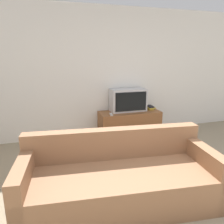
% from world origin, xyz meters
% --- Properties ---
extents(wall_back, '(9.00, 0.06, 2.60)m').
position_xyz_m(wall_back, '(0.00, 3.03, 1.30)').
color(wall_back, white).
rests_on(wall_back, ground_plane).
extents(tv_stand, '(1.27, 0.49, 0.52)m').
position_xyz_m(tv_stand, '(0.29, 2.73, 0.26)').
color(tv_stand, brown).
rests_on(tv_stand, ground_plane).
extents(television, '(0.74, 0.35, 0.46)m').
position_xyz_m(television, '(0.28, 2.81, 0.75)').
color(television, silver).
rests_on(television, tv_stand).
extents(couch, '(2.25, 1.09, 0.79)m').
position_xyz_m(couch, '(-0.62, 0.74, 0.27)').
color(couch, '#8C6042').
rests_on(couch, ground_plane).
extents(book_stack, '(0.15, 0.22, 0.08)m').
position_xyz_m(book_stack, '(0.79, 2.79, 0.57)').
color(book_stack, gold).
rests_on(book_stack, tv_stand).
extents(remote_on_stand, '(0.07, 0.17, 0.02)m').
position_xyz_m(remote_on_stand, '(-0.16, 2.59, 0.53)').
color(remote_on_stand, '#B7B7B7').
rests_on(remote_on_stand, tv_stand).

